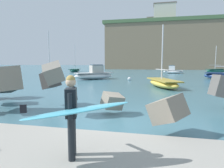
{
  "coord_description": "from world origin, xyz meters",
  "views": [
    {
      "loc": [
        1.59,
        -7.07,
        2.26
      ],
      "look_at": [
        -0.03,
        0.5,
        1.4
      ],
      "focal_mm": 30.28,
      "sensor_mm": 36.0,
      "label": 1
    }
  ],
  "objects_px": {
    "surfer_with_board": "(73,111)",
    "station_building_west": "(155,24)",
    "boat_near_left": "(223,76)",
    "mooring_buoy_inner": "(129,79)",
    "boat_far_centre": "(173,71)",
    "boat_near_right": "(216,71)",
    "boat_mid_left": "(163,83)",
    "station_building_central": "(164,13)",
    "boat_mid_centre": "(75,70)",
    "boat_near_centre": "(94,75)",
    "boat_mid_right": "(49,75)"
  },
  "relations": [
    {
      "from": "boat_near_centre",
      "to": "boat_far_centre",
      "type": "bearing_deg",
      "value": 55.33
    },
    {
      "from": "surfer_with_board",
      "to": "boat_mid_right",
      "type": "relative_size",
      "value": 0.3
    },
    {
      "from": "boat_near_left",
      "to": "station_building_central",
      "type": "xyz_separation_m",
      "value": [
        -5.66,
        47.33,
        20.52
      ]
    },
    {
      "from": "boat_near_left",
      "to": "boat_mid_left",
      "type": "distance_m",
      "value": 13.9
    },
    {
      "from": "boat_near_left",
      "to": "station_building_west",
      "type": "xyz_separation_m",
      "value": [
        -8.65,
        65.81,
        20.11
      ]
    },
    {
      "from": "boat_near_right",
      "to": "boat_mid_left",
      "type": "relative_size",
      "value": 1.07
    },
    {
      "from": "station_building_west",
      "to": "station_building_central",
      "type": "xyz_separation_m",
      "value": [
        2.99,
        -18.48,
        0.41
      ]
    },
    {
      "from": "station_building_west",
      "to": "boat_far_centre",
      "type": "bearing_deg",
      "value": -86.16
    },
    {
      "from": "mooring_buoy_inner",
      "to": "station_building_west",
      "type": "distance_m",
      "value": 73.26
    },
    {
      "from": "boat_near_left",
      "to": "boat_far_centre",
      "type": "xyz_separation_m",
      "value": [
        -5.2,
        14.34,
        0.04
      ]
    },
    {
      "from": "surfer_with_board",
      "to": "station_building_west",
      "type": "height_order",
      "value": "station_building_west"
    },
    {
      "from": "boat_far_centre",
      "to": "boat_near_centre",
      "type": "bearing_deg",
      "value": -124.67
    },
    {
      "from": "boat_mid_centre",
      "to": "surfer_with_board",
      "type": "bearing_deg",
      "value": -66.89
    },
    {
      "from": "surfer_with_board",
      "to": "station_building_west",
      "type": "xyz_separation_m",
      "value": [
        2.6,
        91.29,
        19.35
      ]
    },
    {
      "from": "boat_mid_left",
      "to": "boat_mid_centre",
      "type": "xyz_separation_m",
      "value": [
        -20.59,
        27.55,
        0.01
      ]
    },
    {
      "from": "boat_near_centre",
      "to": "boat_near_right",
      "type": "distance_m",
      "value": 31.92
    },
    {
      "from": "boat_near_left",
      "to": "mooring_buoy_inner",
      "type": "distance_m",
      "value": 13.34
    },
    {
      "from": "surfer_with_board",
      "to": "boat_far_centre",
      "type": "distance_m",
      "value": 40.29
    },
    {
      "from": "boat_near_right",
      "to": "boat_mid_centre",
      "type": "bearing_deg",
      "value": -176.16
    },
    {
      "from": "boat_near_centre",
      "to": "boat_near_right",
      "type": "bearing_deg",
      "value": 45.09
    },
    {
      "from": "boat_near_left",
      "to": "station_building_central",
      "type": "bearing_deg",
      "value": 96.82
    },
    {
      "from": "boat_near_left",
      "to": "boat_near_centre",
      "type": "height_order",
      "value": "boat_near_left"
    },
    {
      "from": "surfer_with_board",
      "to": "mooring_buoy_inner",
      "type": "bearing_deg",
      "value": 93.61
    },
    {
      "from": "surfer_with_board",
      "to": "boat_mid_left",
      "type": "relative_size",
      "value": 0.36
    },
    {
      "from": "boat_near_centre",
      "to": "boat_far_centre",
      "type": "relative_size",
      "value": 1.27
    },
    {
      "from": "boat_near_centre",
      "to": "boat_mid_left",
      "type": "bearing_deg",
      "value": -38.84
    },
    {
      "from": "boat_near_right",
      "to": "mooring_buoy_inner",
      "type": "height_order",
      "value": "boat_near_right"
    },
    {
      "from": "boat_near_centre",
      "to": "boat_mid_centre",
      "type": "height_order",
      "value": "boat_mid_centre"
    },
    {
      "from": "surfer_with_board",
      "to": "boat_mid_centre",
      "type": "relative_size",
      "value": 0.3
    },
    {
      "from": "boat_mid_left",
      "to": "boat_near_right",
      "type": "bearing_deg",
      "value": 65.57
    },
    {
      "from": "surfer_with_board",
      "to": "mooring_buoy_inner",
      "type": "height_order",
      "value": "surfer_with_board"
    },
    {
      "from": "boat_far_centre",
      "to": "boat_mid_right",
      "type": "bearing_deg",
      "value": -140.21
    },
    {
      "from": "boat_near_right",
      "to": "station_building_west",
      "type": "height_order",
      "value": "station_building_west"
    },
    {
      "from": "boat_mid_right",
      "to": "station_building_central",
      "type": "distance_m",
      "value": 57.31
    },
    {
      "from": "boat_mid_centre",
      "to": "boat_far_centre",
      "type": "bearing_deg",
      "value": -5.55
    },
    {
      "from": "boat_near_right",
      "to": "boat_mid_centre",
      "type": "height_order",
      "value": "boat_mid_centre"
    },
    {
      "from": "boat_mid_right",
      "to": "boat_near_right",
      "type": "bearing_deg",
      "value": 35.28
    },
    {
      "from": "mooring_buoy_inner",
      "to": "station_building_west",
      "type": "bearing_deg",
      "value": 86.8
    },
    {
      "from": "boat_mid_right",
      "to": "boat_far_centre",
      "type": "relative_size",
      "value": 1.6
    },
    {
      "from": "surfer_with_board",
      "to": "boat_near_centre",
      "type": "xyz_separation_m",
      "value": [
        -6.39,
        21.84,
        -0.62
      ]
    },
    {
      "from": "boat_mid_right",
      "to": "boat_far_centre",
      "type": "xyz_separation_m",
      "value": [
        20.11,
        16.75,
        0.1
      ]
    },
    {
      "from": "boat_near_right",
      "to": "station_building_west",
      "type": "xyz_separation_m",
      "value": [
        -13.55,
        46.84,
        20.11
      ]
    },
    {
      "from": "boat_mid_centre",
      "to": "boat_near_right",
      "type": "bearing_deg",
      "value": 3.84
    },
    {
      "from": "mooring_buoy_inner",
      "to": "station_building_west",
      "type": "xyz_separation_m",
      "value": [
        3.92,
        70.25,
        20.41
      ]
    },
    {
      "from": "surfer_with_board",
      "to": "boat_far_centre",
      "type": "relative_size",
      "value": 0.48
    },
    {
      "from": "boat_near_centre",
      "to": "mooring_buoy_inner",
      "type": "height_order",
      "value": "boat_near_centre"
    },
    {
      "from": "boat_near_left",
      "to": "boat_mid_right",
      "type": "xyz_separation_m",
      "value": [
        -25.31,
        -2.41,
        -0.06
      ]
    },
    {
      "from": "station_building_central",
      "to": "boat_mid_centre",
      "type": "bearing_deg",
      "value": -127.57
    },
    {
      "from": "station_building_west",
      "to": "station_building_central",
      "type": "distance_m",
      "value": 18.73
    },
    {
      "from": "surfer_with_board",
      "to": "boat_near_left",
      "type": "height_order",
      "value": "boat_near_left"
    }
  ]
}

